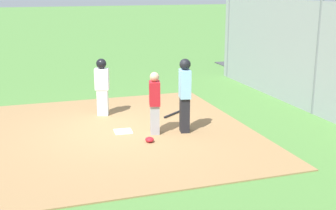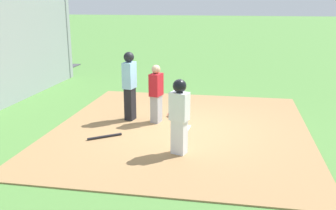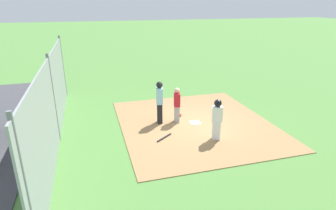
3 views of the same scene
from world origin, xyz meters
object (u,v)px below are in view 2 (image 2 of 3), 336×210
object	(u,v)px
catcher_mask	(171,114)
runner	(179,112)
baseball_bat	(105,137)
home_plate	(181,128)
catcher	(156,93)
umpire	(130,84)

from	to	relation	value
catcher_mask	runner	bearing A→B (deg)	13.51
baseball_bat	runner	bearing A→B (deg)	-55.15
home_plate	catcher	bearing A→B (deg)	-116.76
umpire	catcher_mask	distance (m)	1.49
home_plate	baseball_bat	size ratio (longest dim) A/B	0.52
umpire	baseball_bat	distance (m)	1.81
catcher	umpire	world-z (taller)	umpire
home_plate	umpire	bearing A→B (deg)	-107.51
home_plate	catcher_mask	bearing A→B (deg)	-155.83
catcher	umpire	xyz separation A→B (m)	(-0.10, -0.75, 0.19)
runner	umpire	bearing A→B (deg)	57.09
runner	catcher	bearing A→B (deg)	43.44
home_plate	runner	distance (m)	1.91
umpire	runner	distance (m)	2.72
umpire	catcher_mask	xyz separation A→B (m)	(-0.48, 1.06, -0.93)
catcher	catcher_mask	distance (m)	0.99
runner	baseball_bat	world-z (taller)	runner
runner	catcher_mask	bearing A→B (deg)	32.35
home_plate	baseball_bat	xyz separation A→B (m)	(1.05, -1.69, 0.02)
umpire	baseball_bat	size ratio (longest dim) A/B	2.21
catcher	baseball_bat	size ratio (longest dim) A/B	1.84
runner	catcher_mask	world-z (taller)	runner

